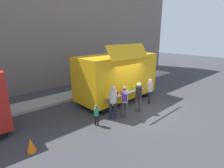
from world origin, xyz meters
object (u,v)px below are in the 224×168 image
Objects in this scene: trash_bin at (129,77)px; child_near_queue at (96,113)px; customer_rear_waiting at (113,99)px; customer_front_ordering at (139,95)px; customer_extra_browsing at (150,89)px; traffic_cone_orange at (31,145)px; food_truck_main at (117,76)px; customer_mid_with_backpack at (125,99)px.

trash_bin is 0.91× the size of child_near_queue.
trash_bin is 7.24m from customer_rear_waiting.
customer_extra_browsing is (1.48, 0.33, -0.05)m from customer_front_ordering.
customer_front_ordering is at bearing -4.02° from traffic_cone_orange.
traffic_cone_orange is 0.31× the size of customer_rear_waiting.
customer_rear_waiting is 1.68× the size of child_near_queue.
customer_front_ordering reaches higher than trash_bin.
customer_front_ordering is (5.72, -0.40, 0.74)m from traffic_cone_orange.
customer_front_ordering is at bearing -103.73° from food_truck_main.
child_near_queue is (-1.08, -0.03, -0.42)m from customer_rear_waiting.
customer_rear_waiting is 1.10× the size of customer_extra_browsing.
trash_bin is at bearing -71.45° from customer_extra_browsing.
food_truck_main is 2.34m from customer_front_ordering.
customer_front_ordering is 1.67m from customer_rear_waiting.
traffic_cone_orange is 4.16m from customer_rear_waiting.
food_truck_main is 5.69× the size of trash_bin.
customer_extra_browsing is (-2.79, -4.20, 0.48)m from trash_bin.
customer_front_ordering is 0.96× the size of customer_rear_waiting.
customer_extra_browsing is at bearing -37.02° from customer_mid_with_backpack.
customer_mid_with_backpack is (4.66, -0.33, 0.75)m from traffic_cone_orange.
customer_extra_browsing reaches higher than child_near_queue.
customer_rear_waiting is at bearing -140.27° from food_truck_main.
trash_bin is at bearing -0.69° from customer_rear_waiting.
food_truck_main reaches higher than customer_front_ordering.
customer_front_ordering is 2.76m from child_near_queue.
food_truck_main is 3.83m from child_near_queue.
customer_mid_with_backpack is at bearing -4.06° from traffic_cone_orange.
customer_mid_with_backpack reaches higher than child_near_queue.
customer_mid_with_backpack is 1.72m from child_near_queue.
customer_mid_with_backpack is at bearing -63.20° from customer_rear_waiting.
trash_bin is 0.54× the size of customer_rear_waiting.
customer_front_ordering is at bearing -46.62° from customer_mid_with_backpack.
customer_rear_waiting is (4.09, -0.04, 0.77)m from traffic_cone_orange.
traffic_cone_orange is 0.57× the size of trash_bin.
food_truck_main is 3.39× the size of customer_extra_browsing.
traffic_cone_orange is 10.81m from trash_bin.
food_truck_main is 5.19× the size of child_near_queue.
traffic_cone_orange is at bearing -165.21° from food_truck_main.
food_truck_main is at bearing 10.89° from customer_front_ordering.
trash_bin is 6.25m from customer_front_ordering.
trash_bin is at bearing -20.18° from customer_front_ordering.
trash_bin is at bearing 29.96° from food_truck_main.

